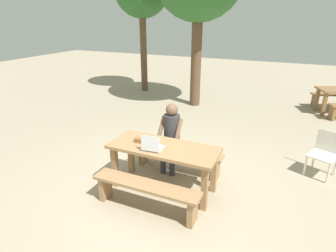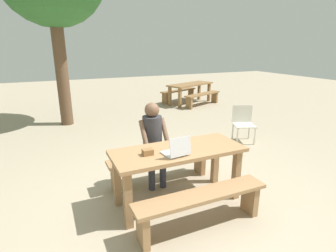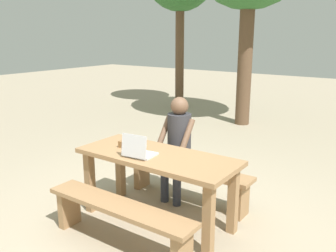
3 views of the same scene
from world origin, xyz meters
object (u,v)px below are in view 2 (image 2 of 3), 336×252
Objects in this scene: laptop at (177,151)px; person_seated at (153,139)px; small_pouch at (148,152)px; plastic_chair at (243,123)px; picnic_table_front at (178,158)px; picnic_table_mid at (190,87)px.

person_seated is at bearing -94.66° from laptop.
laptop is at bearing -88.81° from person_seated.
small_pouch is 0.10× the size of person_seated.
picnic_table_front is at bearing -123.75° from plastic_chair.
plastic_chair is (2.53, 1.77, -0.41)m from laptop.
laptop is at bearing -122.01° from picnic_table_front.
person_seated is 2.76m from plastic_chair.
small_pouch reaches higher than picnic_table_front.
person_seated reaches higher than plastic_chair.
plastic_chair is (2.85, 1.61, -0.39)m from small_pouch.
picnic_table_front is 6.58m from picnic_table_mid.
laptop reaches higher than picnic_table_mid.
plastic_chair reaches higher than picnic_table_front.
small_pouch is at bearing -127.66° from plastic_chair.
picnic_table_front is 0.60m from person_seated.
plastic_chair is at bearing 21.79° from person_seated.
person_seated is (-0.12, 0.58, 0.11)m from picnic_table_front.
laptop is 6.78m from picnic_table_mid.
person_seated is 0.64× the size of picnic_table_mid.
picnic_table_front is at bearing -141.58° from picnic_table_mid.
plastic_chair is 0.40× the size of picnic_table_mid.
person_seated reaches higher than small_pouch.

